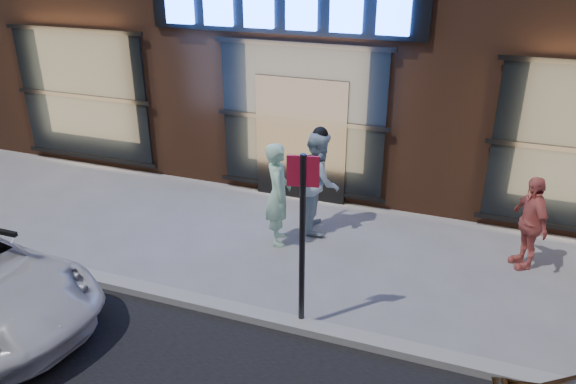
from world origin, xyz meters
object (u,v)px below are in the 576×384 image
at_px(man_cap, 319,181).
at_px(sign_post, 302,228).
at_px(passerby, 530,222).
at_px(man_bowtie, 278,194).

distance_m(man_cap, sign_post, 2.85).
xyz_separation_m(passerby, sign_post, (-2.78, -2.64, 0.72)).
distance_m(passerby, sign_post, 3.90).
bearing_deg(man_bowtie, man_cap, -58.03).
xyz_separation_m(man_bowtie, passerby, (3.89, 0.62, -0.13)).
relative_size(man_cap, passerby, 1.19).
distance_m(man_cap, passerby, 3.41).
relative_size(man_bowtie, man_cap, 0.98).
bearing_deg(man_bowtie, sign_post, -174.68).
distance_m(man_bowtie, man_cap, 0.86).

